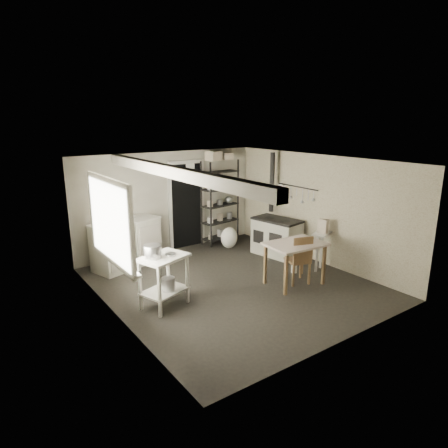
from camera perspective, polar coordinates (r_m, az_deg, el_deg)
floor at (r=7.62m, az=1.32°, el=-8.50°), size 5.00×5.00×0.00m
ceiling at (r=7.03m, az=1.43°, el=8.98°), size 5.00×5.00×0.00m
wall_back at (r=9.31m, az=-7.86°, el=3.14°), size 4.50×0.02×2.30m
wall_front at (r=5.53m, az=17.08°, el=-5.60°), size 4.50×0.02×2.30m
wall_left at (r=6.22m, az=-15.55°, el=-3.22°), size 0.02×5.00×2.30m
wall_right at (r=8.73m, az=13.32°, el=2.10°), size 0.02×5.00×2.30m
window at (r=6.31m, az=-16.14°, el=0.32°), size 0.12×1.76×1.28m
doorway at (r=9.52m, az=-5.34°, el=2.57°), size 0.96×0.10×2.08m
ceiling_beam at (r=6.40m, az=-7.30°, el=7.38°), size 0.18×5.00×0.18m
wallpaper_panel at (r=8.72m, az=13.27°, el=2.09°), size 0.01×5.00×2.30m
utensil_rail at (r=9.01m, az=10.36°, el=5.24°), size 0.06×1.20×0.44m
prep_table at (r=6.68m, az=-8.54°, el=-8.40°), size 0.90×0.76×0.87m
stockpot at (r=6.44m, az=-10.17°, el=-4.25°), size 0.36×0.36×0.30m
saucepan at (r=6.56m, az=-7.60°, el=-4.59°), size 0.21×0.21×0.10m
bucket at (r=6.66m, az=-7.95°, el=-8.60°), size 0.30×0.30×0.25m
base_cabinets at (r=8.59m, az=-13.73°, el=-2.91°), size 1.61×1.05×0.98m
mixing_bowl at (r=8.50m, az=-13.25°, el=0.40°), size 0.31×0.31×0.07m
counter_cup at (r=8.29m, az=-16.10°, el=-0.04°), size 0.13×0.13×0.10m
shelf_rack at (r=9.84m, az=-0.58°, el=2.73°), size 1.02×0.53×2.05m
shelf_jar at (r=9.55m, az=-2.17°, el=4.86°), size 0.10×0.11×0.18m
storage_box_a at (r=9.59m, az=-1.48°, el=8.83°), size 0.37×0.34×0.22m
storage_box_b at (r=9.81m, az=0.37°, el=8.85°), size 0.26×0.24×0.17m
stove at (r=9.09m, az=7.52°, el=-1.76°), size 0.77×1.16×0.84m
stovepipe at (r=9.30m, az=6.86°, el=5.92°), size 0.12×0.12×1.40m
side_ledge at (r=8.45m, az=13.68°, el=-3.42°), size 0.56×0.43×0.77m
oats_box at (r=8.28m, az=13.99°, el=0.37°), size 0.16×0.21×0.29m
work_table at (r=7.58m, az=10.04°, el=-5.75°), size 1.11×0.81×0.80m
table_cup at (r=7.50m, az=12.17°, el=-2.64°), size 0.13×0.13×0.10m
chair at (r=7.63m, az=10.48°, el=-4.80°), size 0.49×0.51×0.95m
flour_sack at (r=9.55m, az=0.74°, el=-2.06°), size 0.50×0.46×0.50m
floor_crock at (r=8.23m, az=9.99°, el=-6.34°), size 0.15×0.15×0.15m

